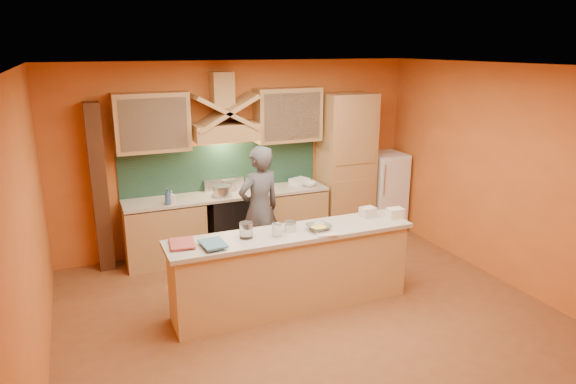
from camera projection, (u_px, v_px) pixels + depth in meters
name	position (u px, v px, depth m)	size (l,w,h in m)	color
floor	(310.00, 316.00, 5.91)	(5.50, 5.00, 0.01)	brown
ceiling	(313.00, 66.00, 5.14)	(5.50, 5.00, 0.01)	white
wall_back	(241.00, 156.00, 7.74)	(5.50, 0.02, 2.80)	#CB6727
wall_front	(477.00, 303.00, 3.31)	(5.50, 0.02, 2.80)	#CB6727
wall_left	(29.00, 235.00, 4.50)	(0.02, 5.00, 2.80)	#CB6727
wall_right	(506.00, 176.00, 6.55)	(0.02, 5.00, 2.80)	#CB6727
base_cabinet_left	(165.00, 234.00, 7.28)	(1.10, 0.60, 0.86)	tan
base_cabinet_right	(288.00, 217.00, 7.99)	(1.10, 0.60, 0.86)	tan
counter_top	(228.00, 195.00, 7.50)	(3.00, 0.62, 0.04)	#B5AC99
stove	(229.00, 224.00, 7.63)	(0.60, 0.58, 0.90)	black
backsplash	(222.00, 167.00, 7.66)	(3.00, 0.03, 0.70)	#1A3A2B
range_hood	(225.00, 132.00, 7.29)	(0.92, 0.50, 0.24)	tan
hood_chimney	(222.00, 90.00, 7.22)	(0.30, 0.30, 0.50)	tan
upper_cabinet_left	(152.00, 122.00, 6.94)	(1.00, 0.35, 0.80)	tan
upper_cabinet_right	(288.00, 115.00, 7.68)	(1.00, 0.35, 0.80)	tan
pantry_column	(346.00, 166.00, 8.16)	(0.80, 0.60, 2.30)	tan
fridge	(384.00, 191.00, 8.58)	(0.58, 0.60, 1.30)	white
trim_column_left	(99.00, 188.00, 6.91)	(0.20, 0.30, 2.30)	#472816
island_body	(292.00, 272.00, 6.02)	(2.80, 0.55, 0.88)	tan
island_top	(292.00, 234.00, 5.89)	(2.90, 0.62, 0.05)	#B5AC99
person	(259.00, 210.00, 6.91)	(0.64, 0.42, 1.75)	#4C4C51
pot_large	(222.00, 192.00, 7.34)	(0.27, 0.27, 0.15)	#BABBC2
pot_small	(229.00, 187.00, 7.63)	(0.19, 0.19, 0.15)	#B8B9C0
soap_bottle_a	(172.00, 197.00, 6.97)	(0.08, 0.09, 0.19)	silver
soap_bottle_b	(168.00, 197.00, 6.93)	(0.09, 0.09, 0.23)	#365795
bowl_back	(310.00, 184.00, 7.87)	(0.21, 0.21, 0.07)	silver
dish_rack	(299.00, 181.00, 7.96)	(0.27, 0.21, 0.10)	white
book_lower	(169.00, 245.00, 5.44)	(0.26, 0.35, 0.03)	#A9403C
book_upper	(202.00, 246.00, 5.38)	(0.24, 0.33, 0.03)	teal
jar_large	(246.00, 230.00, 5.67)	(0.15, 0.15, 0.18)	silver
jar_small	(277.00, 230.00, 5.73)	(0.12, 0.12, 0.14)	white
kitchen_scale	(290.00, 227.00, 5.89)	(0.11, 0.11, 0.10)	silver
mixing_bowl	(319.00, 227.00, 5.92)	(0.28, 0.28, 0.07)	silver
cloth	(326.00, 234.00, 5.79)	(0.22, 0.17, 0.01)	#C4ABA2
grocery_bag_a	(368.00, 212.00, 6.39)	(0.18, 0.14, 0.12)	beige
grocery_bag_b	(395.00, 213.00, 6.35)	(0.19, 0.15, 0.12)	beige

